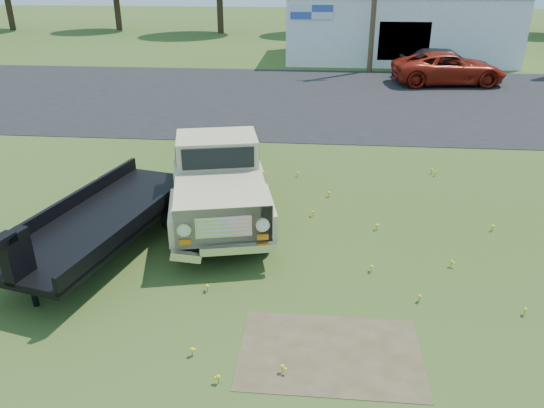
{
  "coord_description": "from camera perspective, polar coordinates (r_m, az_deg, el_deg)",
  "views": [
    {
      "loc": [
        1.17,
        -9.98,
        5.88
      ],
      "look_at": [
        0.17,
        1.0,
        0.83
      ],
      "focal_mm": 35.0,
      "sensor_mm": 36.0,
      "label": 1
    }
  ],
  "objects": [
    {
      "name": "dark_sedan",
      "position": [
        31.51,
        17.98,
        14.25
      ],
      "size": [
        4.95,
        2.14,
        1.66
      ],
      "primitive_type": "imported",
      "rotation": [
        0.0,
        0.0,
        1.61
      ],
      "color": "black",
      "rests_on": "ground"
    },
    {
      "name": "commercial_building",
      "position": [
        37.48,
        13.26,
        18.23
      ],
      "size": [
        14.2,
        8.2,
        4.15
      ],
      "color": "silver",
      "rests_on": "ground"
    },
    {
      "name": "red_pickup",
      "position": [
        29.93,
        18.47,
        13.63
      ],
      "size": [
        6.02,
        3.31,
        1.6
      ],
      "primitive_type": "imported",
      "rotation": [
        0.0,
        0.0,
        1.69
      ],
      "color": "maroon",
      "rests_on": "ground"
    },
    {
      "name": "dirt_patch_a",
      "position": [
        9.13,
        6.26,
        -15.66
      ],
      "size": [
        3.0,
        2.0,
        0.01
      ],
      "primitive_type": "cube",
      "color": "#4A3E27",
      "rests_on": "ground"
    },
    {
      "name": "ground",
      "position": [
        11.64,
        -1.29,
        -5.73
      ],
      "size": [
        140.0,
        140.0,
        0.0
      ],
      "primitive_type": "plane",
      "color": "#374E19",
      "rests_on": "ground"
    },
    {
      "name": "asphalt_lot",
      "position": [
        25.69,
        2.51,
        11.36
      ],
      "size": [
        90.0,
        14.0,
        0.02
      ],
      "primitive_type": "cube",
      "color": "black",
      "rests_on": "ground"
    },
    {
      "name": "dirt_patch_b",
      "position": [
        15.04,
        -7.39,
        1.39
      ],
      "size": [
        2.2,
        1.6,
        0.01
      ],
      "primitive_type": "cube",
      "color": "#4A3E27",
      "rests_on": "ground"
    },
    {
      "name": "vintage_pickup_truck",
      "position": [
        13.12,
        -5.8,
        2.94
      ],
      "size": [
        3.51,
        6.22,
        2.13
      ],
      "primitive_type": null,
      "rotation": [
        0.0,
        0.0,
        0.22
      ],
      "color": "tan",
      "rests_on": "ground"
    },
    {
      "name": "flatbed_trailer",
      "position": [
        12.2,
        -17.6,
        -1.01
      ],
      "size": [
        3.43,
        6.49,
        1.69
      ],
      "primitive_type": null,
      "rotation": [
        0.0,
        0.0,
        -0.23
      ],
      "color": "black",
      "rests_on": "ground"
    }
  ]
}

